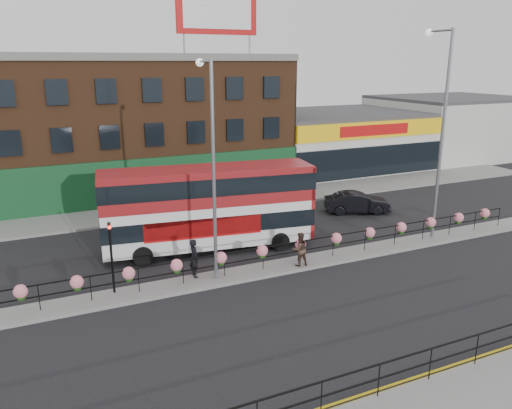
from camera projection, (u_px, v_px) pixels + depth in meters
name	position (u px, v px, depth m)	size (l,w,h in m)	color
ground	(281.00, 268.00, 24.66)	(120.00, 120.00, 0.00)	black
north_pavement	(203.00, 206.00, 35.12)	(60.00, 4.00, 0.15)	gray
median	(281.00, 267.00, 24.64)	(60.00, 1.60, 0.15)	gray
yellow_line_inner	(419.00, 376.00, 16.19)	(60.00, 0.10, 0.01)	gold
yellow_line_outer	(423.00, 379.00, 16.03)	(60.00, 0.10, 0.01)	gold
brick_building	(119.00, 124.00, 39.07)	(25.00, 12.21, 10.30)	brown
supermarket	(334.00, 140.00, 47.74)	(15.00, 12.25, 5.30)	silver
warehouse_east	(449.00, 126.00, 53.62)	(14.50, 12.00, 6.30)	#BBBBB5
billboard	(217.00, 12.00, 35.12)	(6.00, 0.29, 4.40)	#B50D0E
median_railing	(282.00, 248.00, 24.37)	(30.04, 0.56, 1.23)	black
south_railing	(379.00, 373.00, 14.77)	(20.04, 0.05, 1.12)	black
double_decker_bus	(209.00, 200.00, 26.39)	(11.45, 4.13, 4.53)	silver
car	(357.00, 203.00, 33.56)	(4.54, 3.05, 1.42)	black
pedestrian_a	(194.00, 258.00, 23.11)	(0.46, 0.69, 1.84)	black
pedestrian_b	(300.00, 249.00, 24.39)	(0.86, 0.69, 1.70)	#432F25
lamp_column_west	(211.00, 154.00, 21.74)	(0.35, 1.72, 9.82)	slate
lamp_column_east	(440.00, 118.00, 27.05)	(0.41, 2.00, 11.41)	slate
traffic_light_median	(110.00, 242.00, 21.11)	(0.15, 0.28, 3.65)	black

